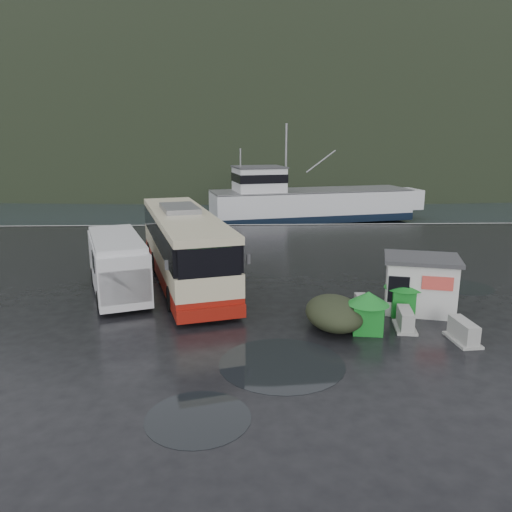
{
  "coord_description": "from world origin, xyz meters",
  "views": [
    {
      "loc": [
        -1.21,
        -19.51,
        7.13
      ],
      "look_at": [
        -0.46,
        2.59,
        1.7
      ],
      "focal_mm": 35.0,
      "sensor_mm": 36.0,
      "label": 1
    }
  ],
  "objects_px": {
    "jersey_barrier_b": "(404,328)",
    "coach_bus": "(185,280)",
    "waste_bin_left": "(402,314)",
    "waste_bin_right": "(367,331)",
    "dome_tent": "(334,328)",
    "ticket_kiosk": "(418,311)",
    "white_van": "(119,293)",
    "jersey_barrier_a": "(362,314)",
    "jersey_barrier_c": "(462,341)",
    "fishing_trawler": "(311,207)"
  },
  "relations": [
    {
      "from": "jersey_barrier_b",
      "to": "coach_bus",
      "type": "bearing_deg",
      "value": 143.16
    },
    {
      "from": "waste_bin_left",
      "to": "waste_bin_right",
      "type": "xyz_separation_m",
      "value": [
        -1.91,
        -1.8,
        0.0
      ]
    },
    {
      "from": "waste_bin_right",
      "to": "waste_bin_left",
      "type": "bearing_deg",
      "value": 43.33
    },
    {
      "from": "dome_tent",
      "to": "ticket_kiosk",
      "type": "bearing_deg",
      "value": 24.17
    },
    {
      "from": "white_van",
      "to": "waste_bin_left",
      "type": "xyz_separation_m",
      "value": [
        12.14,
        -3.08,
        0.0
      ]
    },
    {
      "from": "dome_tent",
      "to": "ticket_kiosk",
      "type": "height_order",
      "value": "ticket_kiosk"
    },
    {
      "from": "waste_bin_left",
      "to": "jersey_barrier_a",
      "type": "xyz_separation_m",
      "value": [
        -1.63,
        -0.01,
        0.0
      ]
    },
    {
      "from": "white_van",
      "to": "jersey_barrier_c",
      "type": "xyz_separation_m",
      "value": [
        13.38,
        -5.9,
        0.0
      ]
    },
    {
      "from": "white_van",
      "to": "waste_bin_left",
      "type": "bearing_deg",
      "value": -33.15
    },
    {
      "from": "coach_bus",
      "to": "jersey_barrier_c",
      "type": "xyz_separation_m",
      "value": [
        10.58,
        -7.94,
        0.0
      ]
    },
    {
      "from": "coach_bus",
      "to": "fishing_trawler",
      "type": "relative_size",
      "value": 0.55
    },
    {
      "from": "waste_bin_right",
      "to": "white_van",
      "type": "bearing_deg",
      "value": 154.49
    },
    {
      "from": "jersey_barrier_a",
      "to": "waste_bin_left",
      "type": "bearing_deg",
      "value": 0.34
    },
    {
      "from": "dome_tent",
      "to": "jersey_barrier_a",
      "type": "height_order",
      "value": "dome_tent"
    },
    {
      "from": "waste_bin_left",
      "to": "jersey_barrier_b",
      "type": "relative_size",
      "value": 1.07
    },
    {
      "from": "waste_bin_left",
      "to": "ticket_kiosk",
      "type": "relative_size",
      "value": 0.54
    },
    {
      "from": "white_van",
      "to": "waste_bin_right",
      "type": "xyz_separation_m",
      "value": [
        10.23,
        -4.88,
        0.0
      ]
    },
    {
      "from": "coach_bus",
      "to": "ticket_kiosk",
      "type": "bearing_deg",
      "value": -40.32
    },
    {
      "from": "waste_bin_right",
      "to": "dome_tent",
      "type": "distance_m",
      "value": 1.22
    },
    {
      "from": "white_van",
      "to": "dome_tent",
      "type": "relative_size",
      "value": 2.17
    },
    {
      "from": "jersey_barrier_a",
      "to": "dome_tent",
      "type": "bearing_deg",
      "value": -136.06
    },
    {
      "from": "dome_tent",
      "to": "fishing_trawler",
      "type": "bearing_deg",
      "value": 83.45
    },
    {
      "from": "white_van",
      "to": "ticket_kiosk",
      "type": "height_order",
      "value": "white_van"
    },
    {
      "from": "white_van",
      "to": "fishing_trawler",
      "type": "relative_size",
      "value": 0.28
    },
    {
      "from": "waste_bin_right",
      "to": "jersey_barrier_a",
      "type": "distance_m",
      "value": 1.82
    },
    {
      "from": "jersey_barrier_b",
      "to": "waste_bin_left",
      "type": "bearing_deg",
      "value": 75.31
    },
    {
      "from": "white_van",
      "to": "jersey_barrier_a",
      "type": "relative_size",
      "value": 4.51
    },
    {
      "from": "waste_bin_left",
      "to": "jersey_barrier_a",
      "type": "height_order",
      "value": "waste_bin_left"
    },
    {
      "from": "white_van",
      "to": "jersey_barrier_b",
      "type": "relative_size",
      "value": 4.36
    },
    {
      "from": "waste_bin_right",
      "to": "jersey_barrier_a",
      "type": "xyz_separation_m",
      "value": [
        0.29,
        1.79,
        0.0
      ]
    },
    {
      "from": "jersey_barrier_c",
      "to": "fishing_trawler",
      "type": "height_order",
      "value": "fishing_trawler"
    },
    {
      "from": "fishing_trawler",
      "to": "ticket_kiosk",
      "type": "bearing_deg",
      "value": -101.97
    },
    {
      "from": "ticket_kiosk",
      "to": "jersey_barrier_a",
      "type": "height_order",
      "value": "ticket_kiosk"
    },
    {
      "from": "jersey_barrier_b",
      "to": "waste_bin_right",
      "type": "bearing_deg",
      "value": -171.24
    },
    {
      "from": "white_van",
      "to": "fishing_trawler",
      "type": "distance_m",
      "value": 30.06
    },
    {
      "from": "white_van",
      "to": "fishing_trawler",
      "type": "xyz_separation_m",
      "value": [
        12.72,
        27.24,
        0.0
      ]
    },
    {
      "from": "waste_bin_right",
      "to": "fishing_trawler",
      "type": "distance_m",
      "value": 32.21
    },
    {
      "from": "jersey_barrier_a",
      "to": "jersey_barrier_c",
      "type": "height_order",
      "value": "jersey_barrier_c"
    },
    {
      "from": "coach_bus",
      "to": "fishing_trawler",
      "type": "xyz_separation_m",
      "value": [
        9.92,
        25.2,
        0.0
      ]
    },
    {
      "from": "jersey_barrier_a",
      "to": "coach_bus",
      "type": "bearing_deg",
      "value": 146.4
    },
    {
      "from": "jersey_barrier_c",
      "to": "fishing_trawler",
      "type": "relative_size",
      "value": 0.07
    },
    {
      "from": "coach_bus",
      "to": "jersey_barrier_b",
      "type": "distance_m",
      "value": 11.15
    },
    {
      "from": "jersey_barrier_a",
      "to": "fishing_trawler",
      "type": "bearing_deg",
      "value": 85.83
    },
    {
      "from": "fishing_trawler",
      "to": "waste_bin_right",
      "type": "bearing_deg",
      "value": -106.78
    },
    {
      "from": "coach_bus",
      "to": "jersey_barrier_c",
      "type": "relative_size",
      "value": 8.4
    },
    {
      "from": "dome_tent",
      "to": "jersey_barrier_b",
      "type": "distance_m",
      "value": 2.65
    },
    {
      "from": "waste_bin_right",
      "to": "jersey_barrier_c",
      "type": "bearing_deg",
      "value": -17.93
    },
    {
      "from": "jersey_barrier_a",
      "to": "fishing_trawler",
      "type": "height_order",
      "value": "fishing_trawler"
    },
    {
      "from": "ticket_kiosk",
      "to": "waste_bin_right",
      "type": "bearing_deg",
      "value": -126.26
    },
    {
      "from": "jersey_barrier_a",
      "to": "jersey_barrier_b",
      "type": "bearing_deg",
      "value": -52.15
    }
  ]
}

